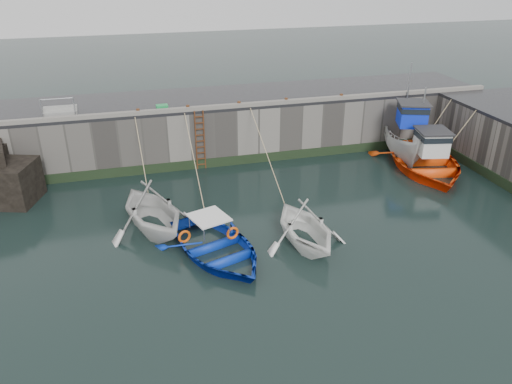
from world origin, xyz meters
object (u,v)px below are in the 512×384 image
object	(u,v)px
boat_near_blue	(217,254)
fish_crate	(162,108)
boat_far_white	(406,139)
bollard_a	(138,111)
bollard_b	(188,108)
bollard_c	(239,104)
ladder	(200,141)
boat_near_white	(154,229)
bollard_d	(286,100)
boat_far_orange	(424,161)
bollard_e	(341,96)
boat_near_blacktrim	(304,244)

from	to	relation	value
boat_near_blue	fish_crate	world-z (taller)	fish_crate
boat_far_white	bollard_a	size ratio (longest dim) A/B	23.29
bollard_b	bollard_c	distance (m)	2.70
ladder	bollard_c	distance (m)	2.81
boat_near_white	boat_near_blue	distance (m)	3.37
bollard_d	boat_far_orange	bearing A→B (deg)	-27.30
bollard_c	bollard_e	distance (m)	5.80
bollard_b	bollard_e	xyz separation A→B (m)	(8.50, 0.00, 0.00)
fish_crate	boat_far_white	bearing A→B (deg)	-9.27
bollard_a	fish_crate	bearing A→B (deg)	14.78
boat_near_blue	boat_near_blacktrim	bearing A→B (deg)	-21.40
ladder	boat_far_orange	world-z (taller)	boat_far_orange
fish_crate	bollard_a	world-z (taller)	fish_crate
fish_crate	boat_far_orange	bearing A→B (deg)	-17.22
bollard_c	bollard_d	distance (m)	2.60
boat_near_white	bollard_b	distance (m)	7.49
boat_near_blue	fish_crate	distance (m)	9.73
boat_near_blue	bollard_d	distance (m)	10.94
boat_near_white	bollard_e	world-z (taller)	bollard_e
bollard_d	boat_near_blue	bearing A→B (deg)	-122.65
boat_near_blue	bollard_e	distance (m)	12.88
bollard_a	boat_far_orange	bearing A→B (deg)	-13.41
boat_near_blue	bollard_d	world-z (taller)	bollard_d
fish_crate	bollard_e	distance (m)	9.78
boat_near_blacktrim	bollard_e	distance (m)	10.93
boat_near_white	boat_near_blue	size ratio (longest dim) A/B	0.88
boat_near_blacktrim	boat_far_white	bearing A→B (deg)	34.76
bollard_a	boat_far_white	bearing A→B (deg)	-6.01
boat_near_white	bollard_a	distance (m)	7.05
boat_near_blue	boat_far_white	xyz separation A→B (m)	(12.31, 7.25, 1.00)
boat_near_blue	bollard_e	world-z (taller)	bollard_e
bollard_a	bollard_c	distance (m)	5.20
bollard_a	bollard_d	world-z (taller)	same
bollard_c	bollard_e	size ratio (longest dim) A/B	1.00
boat_near_blue	boat_near_blacktrim	xyz separation A→B (m)	(3.52, -0.19, 0.00)
bollard_d	bollard_e	world-z (taller)	same
boat_near_blue	bollard_c	world-z (taller)	bollard_c
boat_far_orange	boat_far_white	bearing A→B (deg)	102.34
bollard_a	bollard_e	size ratio (longest dim) A/B	1.00
bollard_e	boat_far_orange	bearing A→B (deg)	-44.69
boat_near_white	fish_crate	size ratio (longest dim) A/B	7.90
boat_near_white	bollard_b	bearing A→B (deg)	49.26
boat_near_blacktrim	bollard_e	size ratio (longest dim) A/B	14.80
boat_near_blue	bollard_a	world-z (taller)	bollard_a
boat_near_blacktrim	bollard_a	bearing A→B (deg)	116.91
fish_crate	bollard_b	distance (m)	1.32
boat_near_white	bollard_e	bearing A→B (deg)	10.79
bollard_d	bollard_e	bearing A→B (deg)	0.00
bollard_b	bollard_d	bearing A→B (deg)	0.00
boat_near_blue	boat_far_orange	size ratio (longest dim) A/B	0.67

